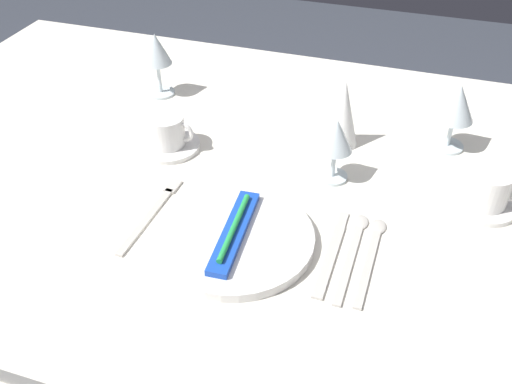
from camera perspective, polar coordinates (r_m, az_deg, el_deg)
ground_plane at (r=1.69m, az=0.31°, el=-18.63°), size 6.00×6.00×0.00m
dining_table at (r=1.19m, az=0.41°, el=-1.07°), size 1.80×1.11×0.74m
dinner_plate at (r=0.98m, az=-2.17°, el=-4.64°), size 0.28×0.28×0.02m
toothbrush_package at (r=0.97m, az=-2.20°, el=-3.91°), size 0.05×0.21×0.02m
fork_outer at (r=1.06m, az=-10.27°, el=-1.94°), size 0.03×0.22×0.00m
dinner_knife at (r=0.97m, az=7.52°, el=-6.21°), size 0.02×0.22×0.00m
spoon_soup at (r=0.99m, az=9.74°, el=-5.34°), size 0.03×0.22×0.01m
spoon_dessert at (r=0.99m, az=11.54°, el=-5.69°), size 0.03×0.22×0.01m
saucer_left at (r=1.23m, az=-8.76°, el=4.62°), size 0.13×0.13×0.01m
coffee_cup_left at (r=1.20m, az=-8.86°, el=6.09°), size 0.10×0.08×0.06m
saucer_right at (r=1.13m, az=21.74°, el=-1.15°), size 0.12×0.12×0.01m
coffee_cup_right at (r=1.11m, az=22.29°, el=0.39°), size 0.10×0.08×0.07m
wine_glass_centre at (r=1.39m, az=-9.94°, el=13.60°), size 0.07×0.07×0.15m
wine_glass_left at (r=1.08m, az=7.99°, el=5.31°), size 0.07×0.07×0.13m
wine_glass_right at (r=1.23m, az=19.45°, el=8.19°), size 0.08×0.08×0.15m
napkin_folded at (r=1.20m, az=8.71°, el=7.77°), size 0.07×0.07×0.15m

